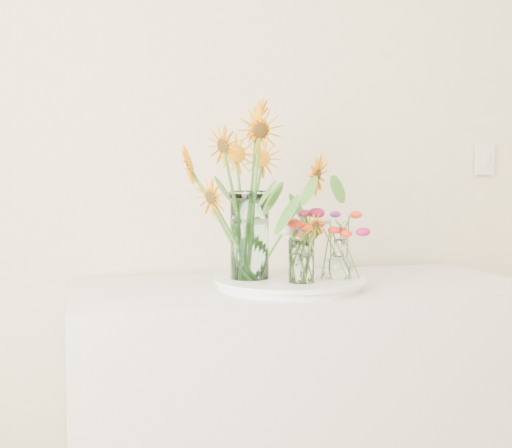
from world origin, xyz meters
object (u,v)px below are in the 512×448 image
counter (302,424)px  small_vase_a (301,262)px  small_vase_c (301,259)px  mason_jar (250,236)px  tray (289,284)px  small_vase_b (339,260)px

counter → small_vase_a: (-0.06, -0.16, 0.54)m
small_vase_c → counter: bearing=-81.6°
counter → small_vase_c: 0.53m
mason_jar → small_vase_c: (0.18, 0.06, -0.08)m
mason_jar → counter: bearing=15.8°
counter → tray: (-0.06, -0.07, 0.46)m
tray → small_vase_a: (0.01, -0.09, 0.08)m
mason_jar → small_vase_c: bearing=18.5°
counter → tray: 0.47m
mason_jar → small_vase_b: bearing=-14.2°
small_vase_b → small_vase_a: bearing=-161.1°
counter → mason_jar: bearing=-164.2°
mason_jar → small_vase_c: size_ratio=2.64×
counter → tray: size_ratio=3.28×
small_vase_a → small_vase_b: size_ratio=1.03×
tray → small_vase_b: small_vase_b is taller
small_vase_a → small_vase_c: small_vase_a is taller
small_vase_a → tray: bearing=93.2°
counter → small_vase_c: small_vase_c is taller
tray → small_vase_c: small_vase_c is taller
counter → small_vase_c: size_ratio=13.98×
counter → small_vase_b: size_ratio=11.49×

